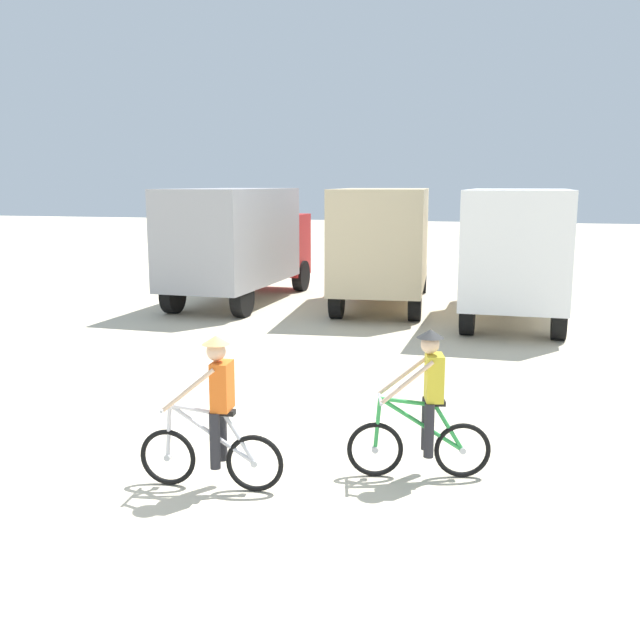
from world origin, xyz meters
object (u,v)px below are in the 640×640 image
at_px(box_truck_avon_van, 517,248).
at_px(cyclist_orange_shirt, 214,419).
at_px(cyclist_cowboy_hat, 425,410).
at_px(box_truck_grey_hauler, 239,239).
at_px(box_truck_tan_camper, 384,241).

height_order(box_truck_avon_van, cyclist_orange_shirt, box_truck_avon_van).
relative_size(box_truck_avon_van, cyclist_cowboy_hat, 3.72).
relative_size(box_truck_grey_hauler, box_truck_avon_van, 1.01).
height_order(box_truck_avon_van, cyclist_cowboy_hat, box_truck_avon_van).
relative_size(box_truck_tan_camper, cyclist_cowboy_hat, 3.81).
height_order(box_truck_grey_hauler, box_truck_tan_camper, same).
distance_m(box_truck_tan_camper, box_truck_avon_van, 3.93).
distance_m(box_truck_grey_hauler, box_truck_tan_camper, 4.25).
bearing_deg(cyclist_orange_shirt, box_truck_grey_hauler, 110.03).
relative_size(box_truck_grey_hauler, cyclist_orange_shirt, 3.74).
distance_m(box_truck_grey_hauler, cyclist_orange_shirt, 13.57).
height_order(box_truck_grey_hauler, cyclist_cowboy_hat, box_truck_grey_hauler).
bearing_deg(box_truck_avon_van, cyclist_cowboy_hat, -95.17).
bearing_deg(cyclist_cowboy_hat, box_truck_grey_hauler, 120.50).
height_order(box_truck_grey_hauler, cyclist_orange_shirt, box_truck_grey_hauler).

